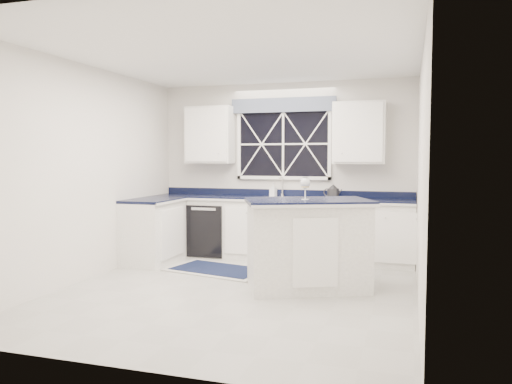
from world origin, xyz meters
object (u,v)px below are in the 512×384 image
(faucet, at_px, (282,186))
(soap_bottle, at_px, (273,189))
(kettle, at_px, (333,192))
(wine_glass, at_px, (305,184))
(dishwasher, at_px, (212,229))
(island, at_px, (308,244))

(faucet, bearing_deg, soap_bottle, 170.33)
(kettle, relative_size, wine_glass, 1.08)
(kettle, distance_m, soap_bottle, 0.97)
(dishwasher, relative_size, faucet, 2.72)
(dishwasher, distance_m, island, 2.46)
(kettle, bearing_deg, soap_bottle, -177.61)
(kettle, height_order, soap_bottle, kettle)
(dishwasher, relative_size, wine_glass, 3.07)
(wine_glass, relative_size, soap_bottle, 1.32)
(soap_bottle, bearing_deg, island, -63.36)
(dishwasher, xyz_separation_m, wine_glass, (1.84, -1.65, 0.83))
(dishwasher, distance_m, faucet, 1.31)
(dishwasher, relative_size, soap_bottle, 4.04)
(wine_glass, xyz_separation_m, soap_bottle, (-0.89, 1.87, -0.20))
(dishwasher, distance_m, kettle, 2.01)
(dishwasher, height_order, faucet, faucet)
(faucet, xyz_separation_m, wine_glass, (0.74, -1.84, 0.14))
(soap_bottle, bearing_deg, dishwasher, -166.96)
(wine_glass, height_order, soap_bottle, wine_glass)
(island, distance_m, soap_bottle, 2.10)
(island, relative_size, wine_glass, 6.13)
(wine_glass, bearing_deg, soap_bottle, 115.48)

